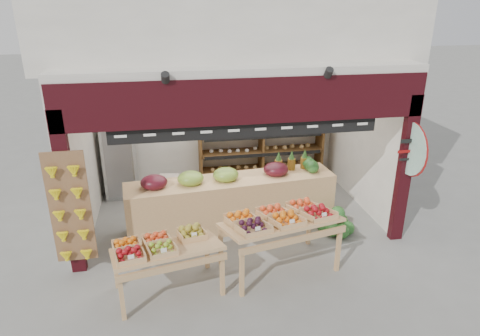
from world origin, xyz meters
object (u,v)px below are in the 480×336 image
at_px(mid_counter, 231,201).
at_px(cardboard_stack, 180,195).
at_px(back_shelving, 262,135).
at_px(display_table_right, 280,219).
at_px(watermelon_pile, 336,224).
at_px(refrigerator, 120,159).
at_px(display_table_left, 159,247).

bearing_deg(mid_counter, cardboard_stack, 132.38).
height_order(back_shelving, display_table_right, back_shelving).
bearing_deg(watermelon_pile, refrigerator, 148.84).
bearing_deg(cardboard_stack, mid_counter, -47.62).
xyz_separation_m(mid_counter, display_table_right, (0.53, -1.49, 0.35)).
relative_size(display_table_left, watermelon_pile, 2.55).
xyz_separation_m(refrigerator, cardboard_stack, (1.22, -0.82, -0.58)).
xyz_separation_m(back_shelving, display_table_right, (-0.52, -3.53, -0.27)).
bearing_deg(cardboard_stack, refrigerator, 146.04).
relative_size(refrigerator, watermelon_pile, 2.54).
xyz_separation_m(back_shelving, refrigerator, (-3.19, -0.22, -0.32)).
relative_size(cardboard_stack, watermelon_pile, 1.60).
height_order(cardboard_stack, watermelon_pile, cardboard_stack).
relative_size(mid_counter, display_table_left, 2.35).
bearing_deg(cardboard_stack, back_shelving, 27.77).
bearing_deg(mid_counter, watermelon_pile, -17.77).
distance_m(display_table_left, display_table_right, 1.89).
xyz_separation_m(refrigerator, display_table_left, (0.81, -3.61, -0.07)).
bearing_deg(display_table_right, mid_counter, 109.73).
xyz_separation_m(mid_counter, display_table_left, (-1.33, -1.78, 0.23)).
height_order(refrigerator, display_table_right, refrigerator).
relative_size(mid_counter, display_table_right, 2.03).
relative_size(back_shelving, cardboard_stack, 2.75).
distance_m(refrigerator, cardboard_stack, 1.58).
relative_size(display_table_right, watermelon_pile, 2.94).
relative_size(back_shelving, watermelon_pile, 4.41).
bearing_deg(refrigerator, watermelon_pile, -29.02).
bearing_deg(watermelon_pile, display_table_left, -159.82).
distance_m(refrigerator, display_table_right, 4.26).
bearing_deg(back_shelving, display_table_right, -98.42).
height_order(refrigerator, watermelon_pile, refrigerator).
xyz_separation_m(mid_counter, watermelon_pile, (1.88, -0.60, -0.36)).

